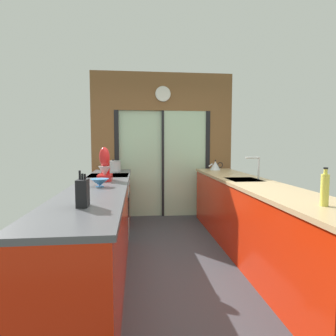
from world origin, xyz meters
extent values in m
cube|color=#38383D|center=(0.00, 0.60, -0.01)|extent=(5.04, 7.60, 0.02)
cube|color=brown|center=(0.00, 2.40, 2.35)|extent=(2.64, 0.08, 0.70)
cube|color=#B2D1AD|center=(-0.42, 2.42, 1.00)|extent=(0.80, 0.02, 2.00)
cube|color=#B2D1AD|center=(0.42, 2.38, 1.00)|extent=(0.80, 0.02, 2.00)
cube|color=black|center=(-0.86, 2.40, 1.00)|extent=(0.08, 0.10, 2.00)
cube|color=black|center=(0.86, 2.40, 1.00)|extent=(0.08, 0.10, 2.00)
cube|color=black|center=(0.00, 2.40, 1.00)|extent=(0.04, 0.10, 2.00)
cube|color=brown|center=(-1.11, 2.40, 1.00)|extent=(0.42, 0.08, 2.00)
cube|color=brown|center=(1.11, 2.40, 1.00)|extent=(0.42, 0.08, 2.00)
cylinder|color=white|center=(0.00, 2.34, 2.30)|extent=(0.27, 0.03, 0.27)
torus|color=beige|center=(0.00, 2.34, 2.30)|extent=(0.29, 0.02, 0.29)
cube|color=red|center=(-0.91, -0.33, 0.44)|extent=(0.58, 2.55, 0.88)
cube|color=red|center=(-0.91, 1.88, 0.44)|extent=(0.58, 0.65, 0.88)
cube|color=#4C4C51|center=(-0.91, 0.30, 0.90)|extent=(0.62, 3.80, 0.04)
cube|color=red|center=(0.91, 0.30, 0.44)|extent=(0.58, 3.80, 0.88)
cube|color=tan|center=(0.91, 0.30, 0.90)|extent=(0.62, 3.80, 0.04)
cube|color=#B7BABC|center=(0.89, 0.55, 0.90)|extent=(0.40, 0.48, 0.05)
cylinder|color=#B7BABC|center=(1.09, 0.55, 1.07)|extent=(0.02, 0.02, 0.29)
cylinder|color=#B7BABC|center=(1.00, 0.55, 1.20)|extent=(0.18, 0.02, 0.02)
cube|color=#B7BABC|center=(-0.91, 1.25, 0.44)|extent=(0.58, 0.60, 0.88)
cube|color=black|center=(-0.61, 1.25, 0.48)|extent=(0.01, 0.48, 0.28)
cube|color=black|center=(-0.91, 1.25, 0.91)|extent=(0.58, 0.60, 0.03)
cylinder|color=#B7BABC|center=(-0.61, 1.07, 0.80)|extent=(0.02, 0.04, 0.04)
cylinder|color=#B7BABC|center=(-0.61, 1.25, 0.80)|extent=(0.02, 0.04, 0.04)
cylinder|color=#B7BABC|center=(-0.61, 1.43, 0.80)|extent=(0.02, 0.04, 0.04)
cylinder|color=teal|center=(-0.89, 0.09, 0.92)|extent=(0.09, 0.09, 0.01)
cone|color=teal|center=(-0.89, 0.09, 0.97)|extent=(0.20, 0.20, 0.08)
cube|color=black|center=(-0.89, -0.90, 1.02)|extent=(0.08, 0.14, 0.20)
cylinder|color=black|center=(-0.91, -0.90, 1.15)|extent=(0.02, 0.02, 0.08)
cylinder|color=black|center=(-0.89, -0.90, 1.14)|extent=(0.02, 0.02, 0.05)
cylinder|color=black|center=(-0.87, -0.90, 1.14)|extent=(0.02, 0.02, 0.05)
cube|color=red|center=(-0.89, 0.60, 0.96)|extent=(0.17, 0.26, 0.08)
cube|color=red|center=(-0.89, 0.70, 1.10)|extent=(0.10, 0.08, 0.20)
ellipsoid|color=red|center=(-0.89, 0.59, 1.22)|extent=(0.13, 0.12, 0.24)
cone|color=#B7BABC|center=(-0.89, 0.57, 1.04)|extent=(0.15, 0.15, 0.13)
cylinder|color=#B7BABC|center=(-0.89, 1.85, 1.00)|extent=(0.26, 0.26, 0.17)
cylinder|color=#B7BABC|center=(-0.89, 1.85, 1.09)|extent=(0.26, 0.26, 0.01)
sphere|color=black|center=(-0.89, 1.85, 1.11)|extent=(0.03, 0.03, 0.03)
cone|color=#B7BABC|center=(0.89, 1.92, 1.00)|extent=(0.19, 0.19, 0.16)
sphere|color=black|center=(0.89, 1.92, 1.09)|extent=(0.03, 0.03, 0.03)
cylinder|color=#B7BABC|center=(0.81, 1.92, 1.01)|extent=(0.08, 0.02, 0.07)
torus|color=black|center=(0.98, 1.92, 1.01)|extent=(0.10, 0.01, 0.10)
cylinder|color=#D1CC4C|center=(0.89, -1.07, 1.04)|extent=(0.06, 0.06, 0.24)
cylinder|color=#D1CC4C|center=(0.89, -1.07, 1.18)|extent=(0.03, 0.03, 0.04)
cylinder|color=black|center=(0.89, -1.07, 1.20)|extent=(0.03, 0.03, 0.01)
camera|label=1|loc=(-0.49, -3.05, 1.38)|focal=30.85mm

